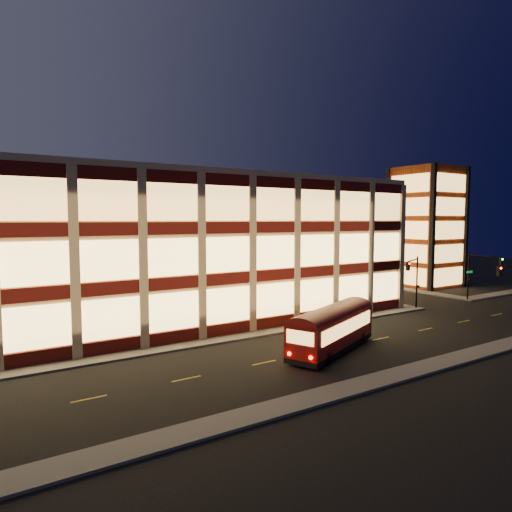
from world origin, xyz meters
TOP-DOWN VIEW (x-y plane):
  - ground at (0.00, 0.00)m, footprint 200.00×200.00m
  - sidewalk_office_south at (-3.00, 1.00)m, footprint 54.00×2.00m
  - sidewalk_office_east at (23.00, 17.00)m, footprint 2.00×30.00m
  - sidewalk_tower_south at (40.00, 1.00)m, footprint 14.00×2.00m
  - sidewalk_tower_west at (34.00, 17.00)m, footprint 2.00×30.00m
  - sidewalk_near at (0.00, -13.00)m, footprint 100.00×2.00m
  - office_building at (-2.91, 16.91)m, footprint 50.45×30.45m
  - stair_tower at (39.95, 11.95)m, footprint 8.60×8.60m
  - traffic_signal_far at (22.21, 0.24)m, footprint 3.79×1.87m
  - traffic_signal_right at (33.50, -0.62)m, footprint 1.20×4.37m
  - trolley_bus at (4.05, -6.42)m, footprint 10.54×6.43m

SIDE VIEW (x-z plane):
  - ground at x=0.00m, z-range 0.00..0.00m
  - sidewalk_office_south at x=-3.00m, z-range 0.00..0.15m
  - sidewalk_office_east at x=23.00m, z-range 0.00..0.15m
  - sidewalk_tower_south at x=40.00m, z-range 0.00..0.15m
  - sidewalk_tower_west at x=34.00m, z-range 0.00..0.15m
  - sidewalk_near at x=0.00m, z-range 0.00..0.15m
  - trolley_bus at x=4.05m, z-range 0.19..3.70m
  - traffic_signal_right at x=33.50m, z-range 1.10..7.10m
  - traffic_signal_far at x=22.21m, z-range 1.11..7.11m
  - office_building at x=-2.91m, z-range 0.00..14.50m
  - stair_tower at x=39.95m, z-range -0.01..17.99m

